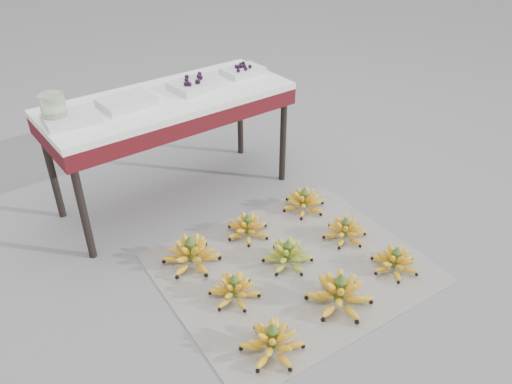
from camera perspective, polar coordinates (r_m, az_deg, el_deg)
ground at (r=2.55m, az=4.14°, el=-8.54°), size 60.00×60.00×0.00m
newspaper_mat at (r=2.55m, az=4.11°, el=-8.57°), size 1.32×1.14×0.01m
bunch_front_left at (r=2.13m, az=1.86°, el=-16.72°), size 0.35×0.35×0.16m
bunch_front_center at (r=2.34m, az=9.51°, el=-11.34°), size 0.37×0.37×0.18m
bunch_front_right at (r=2.59m, az=15.58°, el=-7.64°), size 0.27×0.27×0.14m
bunch_mid_left at (r=2.35m, az=-2.51°, el=-11.06°), size 0.25×0.25×0.14m
bunch_mid_center at (r=2.53m, az=3.65°, el=-7.20°), size 0.33×0.33×0.15m
bunch_mid_right at (r=2.73m, az=10.12°, el=-4.39°), size 0.29×0.29×0.14m
bunch_back_left at (r=2.54m, az=-7.40°, el=-7.02°), size 0.36×0.36×0.18m
bunch_back_center at (r=2.71m, az=-0.94°, el=-4.09°), size 0.26×0.26×0.14m
bunch_back_right at (r=2.92m, az=5.49°, el=-1.13°), size 0.31×0.31×0.15m
vendor_table at (r=2.83m, az=-9.83°, el=9.38°), size 1.36×0.54×0.65m
tray_far_left at (r=2.60m, az=-20.35°, el=7.90°), size 0.27×0.20×0.04m
tray_left at (r=2.70m, az=-14.54°, el=9.92°), size 0.28×0.21×0.04m
tray_right at (r=2.87m, az=-6.96°, el=12.10°), size 0.29×0.22×0.07m
tray_far_right at (r=3.07m, az=-1.53°, el=13.69°), size 0.24×0.18×0.06m
glass_jar at (r=2.59m, az=-22.12°, el=8.77°), size 0.15×0.15×0.15m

